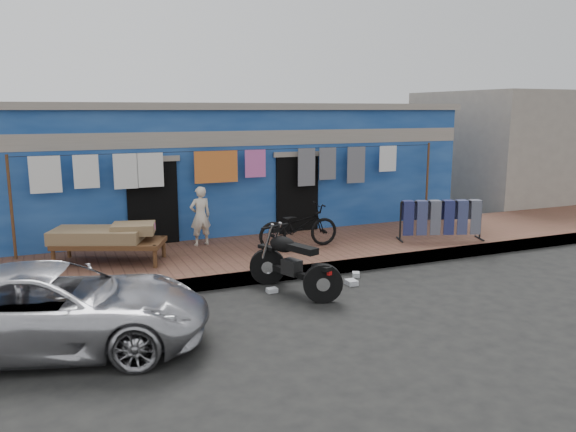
% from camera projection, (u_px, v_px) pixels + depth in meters
% --- Properties ---
extents(ground, '(80.00, 80.00, 0.00)m').
position_uv_depth(ground, '(335.00, 303.00, 9.43)').
color(ground, black).
rests_on(ground, ground).
extents(sidewalk, '(28.00, 3.00, 0.25)m').
position_uv_depth(sidewalk, '(270.00, 255.00, 12.11)').
color(sidewalk, brown).
rests_on(sidewalk, ground).
extents(curb, '(28.00, 0.10, 0.25)m').
position_uv_depth(curb, '(297.00, 272.00, 10.80)').
color(curb, gray).
rests_on(curb, ground).
extents(building, '(12.20, 5.20, 3.36)m').
position_uv_depth(building, '(217.00, 166.00, 15.42)').
color(building, navy).
rests_on(building, ground).
extents(neighbor_right, '(6.00, 5.00, 3.80)m').
position_uv_depth(neighbor_right, '(520.00, 148.00, 19.64)').
color(neighbor_right, '#9E9384').
rests_on(neighbor_right, ground).
extents(clothesline, '(10.06, 0.06, 2.10)m').
position_uv_depth(clothesline, '(234.00, 171.00, 12.78)').
color(clothesline, brown).
rests_on(clothesline, sidewalk).
extents(car, '(4.62, 3.03, 1.20)m').
position_uv_depth(car, '(53.00, 307.00, 7.53)').
color(car, silver).
rests_on(car, ground).
extents(seated_person, '(0.50, 0.36, 1.31)m').
position_uv_depth(seated_person, '(200.00, 216.00, 12.33)').
color(seated_person, beige).
rests_on(seated_person, sidewalk).
extents(bicycle, '(1.81, 0.68, 1.16)m').
position_uv_depth(bicycle, '(298.00, 221.00, 12.14)').
color(bicycle, black).
rests_on(bicycle, sidewalk).
extents(motorcycle, '(1.77, 2.18, 1.15)m').
position_uv_depth(motorcycle, '(294.00, 261.00, 9.88)').
color(motorcycle, black).
rests_on(motorcycle, ground).
extents(charpoy, '(2.91, 2.58, 0.73)m').
position_uv_depth(charpoy, '(110.00, 244.00, 10.97)').
color(charpoy, brown).
rests_on(charpoy, sidewalk).
extents(jeans_rack, '(2.23, 1.62, 0.95)m').
position_uv_depth(jeans_rack, '(441.00, 220.00, 12.87)').
color(jeans_rack, black).
rests_on(jeans_rack, sidewalk).
extents(litter_a, '(0.19, 0.15, 0.08)m').
position_uv_depth(litter_a, '(272.00, 290.00, 9.99)').
color(litter_a, silver).
rests_on(litter_a, ground).
extents(litter_b, '(0.20, 0.22, 0.09)m').
position_uv_depth(litter_b, '(356.00, 275.00, 10.93)').
color(litter_b, silver).
rests_on(litter_b, ground).
extents(litter_c, '(0.19, 0.23, 0.09)m').
position_uv_depth(litter_c, '(351.00, 282.00, 10.43)').
color(litter_c, silver).
rests_on(litter_c, ground).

